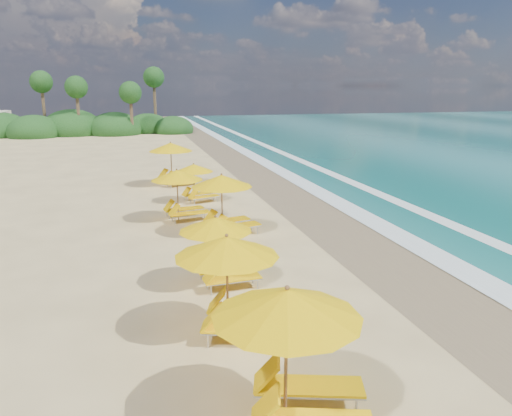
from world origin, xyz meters
TOP-DOWN VIEW (x-y plane):
  - ground at (0.00, 0.00)m, footprint 160.00×160.00m
  - wet_sand at (4.00, 0.00)m, footprint 4.00×160.00m
  - surf_foam at (6.70, 0.00)m, footprint 4.00×160.00m
  - station_0 at (-2.03, -10.63)m, footprint 3.26×3.17m
  - station_1 at (-2.36, -7.20)m, footprint 3.14×3.06m
  - station_2 at (-2.14, -4.24)m, footprint 2.43×2.27m
  - station_3 at (-0.97, 0.94)m, footprint 3.01×2.91m
  - station_4 at (-2.46, 3.48)m, footprint 2.73×2.61m
  - station_5 at (-1.34, 6.74)m, footprint 2.54×2.48m
  - station_6 at (-2.02, 11.38)m, footprint 3.29×3.21m
  - treeline at (-9.94, 45.51)m, footprint 25.80×8.80m

SIDE VIEW (x-z plane):
  - ground at x=0.00m, z-range 0.00..0.00m
  - wet_sand at x=4.00m, z-range 0.00..0.01m
  - surf_foam at x=6.70m, z-range 0.02..0.03m
  - treeline at x=-9.94m, z-range -3.87..5.86m
  - station_5 at x=-1.34m, z-range 0.12..2.12m
  - station_2 at x=-2.14m, z-range 0.13..2.28m
  - station_4 at x=-2.46m, z-range 0.14..2.43m
  - station_3 at x=-0.97m, z-range 0.15..2.60m
  - station_1 at x=-2.36m, z-range 0.15..2.62m
  - station_0 at x=-2.03m, z-range 0.16..2.74m
  - station_6 at x=-2.02m, z-range 0.16..2.76m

